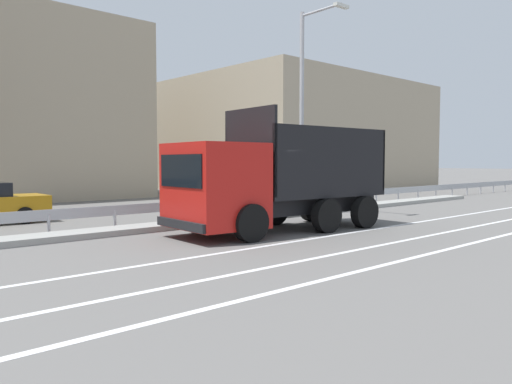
{
  "coord_description": "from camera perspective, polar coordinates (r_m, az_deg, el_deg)",
  "views": [
    {
      "loc": [
        -11.47,
        -11.05,
        2.15
      ],
      "look_at": [
        -0.13,
        1.35,
        1.14
      ],
      "focal_mm": 35.0,
      "sensor_mm": 36.0,
      "label": 1
    }
  ],
  "objects": [
    {
      "name": "median_road_sign",
      "position": [
        19.34,
        1.92,
        0.68
      ],
      "size": [
        0.71,
        0.16,
        2.34
      ],
      "color": "white",
      "rests_on": "ground_plane"
    },
    {
      "name": "lane_strip_0",
      "position": [
        14.63,
        8.1,
        -5.05
      ],
      "size": [
        62.66,
        0.16,
        0.01
      ],
      "primitive_type": "cube",
      "color": "silver",
      "rests_on": "ground_plane"
    },
    {
      "name": "median_guardrail",
      "position": [
        18.69,
        -4.44,
        -1.43
      ],
      "size": [
        62.66,
        0.09,
        0.78
      ],
      "color": "#9EA0A5",
      "rests_on": "ground_plane"
    },
    {
      "name": "lane_strip_2",
      "position": [
        12.78,
        19.97,
        -6.45
      ],
      "size": [
        62.66,
        0.16,
        0.01
      ],
      "primitive_type": "cube",
      "color": "silver",
      "rests_on": "ground_plane"
    },
    {
      "name": "dump_truck",
      "position": [
        15.04,
        0.12,
        0.46
      ],
      "size": [
        7.49,
        3.2,
        3.75
      ],
      "rotation": [
        0.0,
        0.0,
        1.5
      ],
      "color": "red",
      "rests_on": "ground_plane"
    },
    {
      "name": "background_building_2",
      "position": [
        41.94,
        4.81,
        6.3
      ],
      "size": [
        18.99,
        15.13,
        8.51
      ],
      "primitive_type": "cube",
      "color": "tan",
      "rests_on": "ground_plane"
    },
    {
      "name": "ground_plane",
      "position": [
        16.07,
        3.59,
        -4.27
      ],
      "size": [
        320.0,
        320.0,
        0.0
      ],
      "primitive_type": "plane",
      "color": "#605E5B"
    },
    {
      "name": "street_lamp_1",
      "position": [
        20.75,
        5.61,
        10.2
      ],
      "size": [
        0.71,
        2.26,
        8.24
      ],
      "color": "#ADADB2",
      "rests_on": "ground_plane"
    },
    {
      "name": "background_building_1",
      "position": [
        34.91,
        -24.72,
        8.23
      ],
      "size": [
        10.93,
        13.01,
        10.52
      ],
      "primitive_type": "cube",
      "color": "tan",
      "rests_on": "ground_plane"
    },
    {
      "name": "median_island",
      "position": [
        18.07,
        -2.73,
        -3.13
      ],
      "size": [
        34.46,
        1.1,
        0.18
      ],
      "primitive_type": "cube",
      "color": "gray",
      "rests_on": "ground_plane"
    },
    {
      "name": "lane_strip_1",
      "position": [
        13.51,
        14.44,
        -5.83
      ],
      "size": [
        62.66,
        0.16,
        0.01
      ],
      "primitive_type": "cube",
      "color": "silver",
      "rests_on": "ground_plane"
    }
  ]
}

